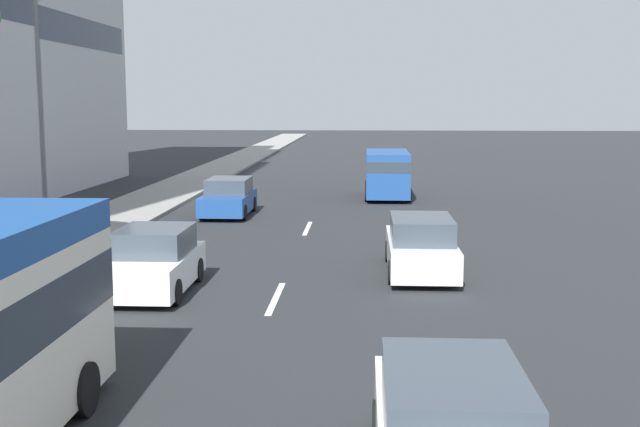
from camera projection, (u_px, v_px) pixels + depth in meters
The scene contains 8 objects.
ground_plane at pixel (315, 213), 34.26m from camera, with size 198.00×198.00×0.00m, color #26282B.
sidewalk_right at pixel (132, 210), 34.71m from camera, with size 162.00×3.58×0.15m, color gray.
lane_stripe_mid at pixel (276, 298), 19.34m from camera, with size 3.20×0.16×0.01m, color silver.
lane_stripe_far at pixel (308, 228), 30.01m from camera, with size 3.20×0.16×0.01m, color silver.
car_lead at pixel (153, 262), 19.92m from camera, with size 4.05×1.96×1.63m.
car_second at pixel (229, 198), 33.41m from camera, with size 4.36×1.94×1.57m.
car_fourth at pixel (421, 246), 22.10m from camera, with size 4.79×1.90×1.63m.
van_fifth at pixel (387, 171), 39.33m from camera, with size 5.29×2.22×2.34m.
Camera 1 is at (-2.35, -2.17, 4.81)m, focal length 44.09 mm.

